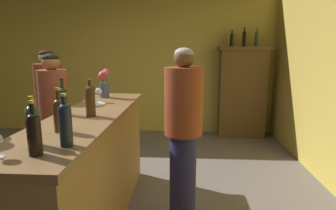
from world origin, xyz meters
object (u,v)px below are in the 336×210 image
Objects in this scene: bar_counter at (91,171)px; flower_arrangement at (104,82)px; cheese_plate at (95,104)px; wine_bottle_chardonnay at (63,100)px; display_bottle_left at (232,39)px; patron_tall at (55,118)px; wine_bottle_riesling at (33,123)px; display_bottle_midleft at (244,38)px; wine_bottle_rose at (65,123)px; display_cabinet at (242,91)px; display_bottle_center at (257,38)px; wine_bottle_malbec at (34,132)px; wine_glass_front at (99,92)px; wine_bottle_pinot at (59,113)px; wine_bottle_syrah at (90,99)px; patron_by_cabinet at (50,105)px; bartender at (183,129)px.

bar_counter is 1.13m from flower_arrangement.
wine_bottle_chardonnay is at bearing -105.51° from cheese_plate.
patron_tall is at bearing -133.69° from display_bottle_left.
wine_bottle_riesling is 4.27m from display_bottle_midleft.
display_cabinet is at bearing 65.45° from wine_bottle_rose.
wine_bottle_rose is at bearing -117.15° from display_bottle_center.
wine_glass_front is (-0.14, 1.52, -0.02)m from wine_bottle_malbec.
patron_tall is at bearing -136.35° from display_bottle_midleft.
wine_glass_front is at bearing -125.91° from display_bottle_left.
cheese_plate is 0.57× the size of display_bottle_midleft.
wine_glass_front is (-0.07, 1.09, -0.02)m from wine_bottle_pinot.
bar_counter is 1.17m from wine_bottle_malbec.
cheese_plate is at bearing -127.64° from display_cabinet.
wine_bottle_syrah reaches higher than bar_counter.
display_bottle_center is at bearing 54.59° from bar_counter.
cheese_plate is at bearing 100.69° from wine_bottle_rose.
wine_bottle_malbec is 1.85m from flower_arrangement.
cheese_plate is at bearing 32.34° from patron_tall.
wine_bottle_syrah is 3.59m from display_bottle_midleft.
display_bottle_left reaches higher than wine_bottle_riesling.
wine_bottle_chardonnay is 3.69m from display_bottle_midleft.
patron_by_cabinet is 2.15m from bartender.
wine_bottle_rose is at bearing -59.61° from wine_bottle_pinot.
wine_bottle_syrah is at bearing -117.88° from display_bottle_left.
wine_bottle_pinot is at bearing 85.71° from wine_bottle_riesling.
display_bottle_midleft is 0.22m from display_bottle_center.
wine_bottle_pinot is at bearing -90.26° from bar_counter.
wine_bottle_chardonnay reaches higher than wine_bottle_riesling.
flower_arrangement reaches higher than cheese_plate.
cheese_plate is at bearing -127.52° from display_bottle_midleft.
wine_bottle_chardonnay is at bearing 102.28° from wine_bottle_riesling.
display_bottle_midleft is (1.95, 2.53, 0.76)m from cheese_plate.
bar_counter is 7.83× the size of wine_bottle_syrah.
wine_bottle_pinot is at bearing 120.39° from wine_bottle_rose.
bartender is (-0.84, -2.77, -0.92)m from display_bottle_left.
flower_arrangement is (-0.17, 1.84, 0.06)m from wine_bottle_malbec.
wine_bottle_rose is 0.92× the size of display_bottle_center.
display_bottle_left is at bearing 65.98° from wine_bottle_riesling.
wine_bottle_chardonnay is 1.08m from bartender.
wine_bottle_pinot is 1.13m from bartender.
bar_counter is at bearing -122.46° from display_bottle_midleft.
patron_by_cabinet is 0.99× the size of bartender.
bar_counter is 0.91m from bartender.
wine_bottle_riesling is at bearing -87.89° from cheese_plate.
wine_bottle_chardonnay is at bearing -124.74° from display_bottle_midleft.
bar_counter is at bearing 88.33° from wine_bottle_riesling.
wine_bottle_malbec is 1.01× the size of wine_bottle_riesling.
wine_bottle_rose is 1.24m from bartender.
wine_bottle_rose is 1.00× the size of display_bottle_left.
wine_glass_front is at bearing 27.78° from patron_by_cabinet.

